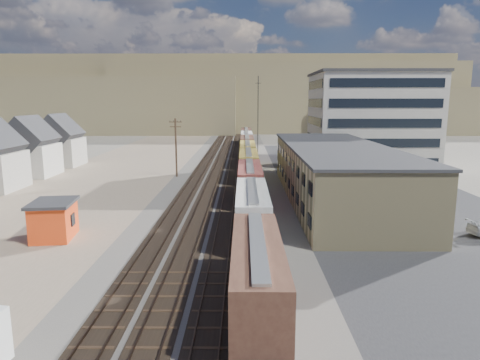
{
  "coord_description": "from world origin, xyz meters",
  "views": [
    {
      "loc": [
        2.96,
        -30.32,
        12.84
      ],
      "look_at": [
        2.54,
        22.96,
        3.0
      ],
      "focal_mm": 32.0,
      "sensor_mm": 36.0,
      "label": 1
    }
  ],
  "objects_px": {
    "maintenance_shed": "(54,219)",
    "parked_car_blue": "(329,164)",
    "freight_train": "(248,157)",
    "utility_pole_north": "(176,146)"
  },
  "relations": [
    {
      "from": "freight_train",
      "to": "parked_car_blue",
      "type": "bearing_deg",
      "value": 16.84
    },
    {
      "from": "freight_train",
      "to": "maintenance_shed",
      "type": "xyz_separation_m",
      "value": [
        -18.73,
        -38.58,
        -0.94
      ]
    },
    {
      "from": "maintenance_shed",
      "to": "parked_car_blue",
      "type": "distance_m",
      "value": 55.49
    },
    {
      "from": "freight_train",
      "to": "utility_pole_north",
      "type": "distance_m",
      "value": 13.54
    },
    {
      "from": "maintenance_shed",
      "to": "parked_car_blue",
      "type": "bearing_deg",
      "value": 51.44
    },
    {
      "from": "maintenance_shed",
      "to": "parked_car_blue",
      "type": "xyz_separation_m",
      "value": [
        34.58,
        43.38,
        -1.1
      ]
    },
    {
      "from": "freight_train",
      "to": "maintenance_shed",
      "type": "relative_size",
      "value": 22.24
    },
    {
      "from": "freight_train",
      "to": "utility_pole_north",
      "type": "xyz_separation_m",
      "value": [
        -12.3,
        -5.08,
        2.5
      ]
    },
    {
      "from": "utility_pole_north",
      "to": "parked_car_blue",
      "type": "xyz_separation_m",
      "value": [
        28.15,
        9.87,
        -4.55
      ]
    },
    {
      "from": "utility_pole_north",
      "to": "maintenance_shed",
      "type": "relative_size",
      "value": 1.86
    }
  ]
}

